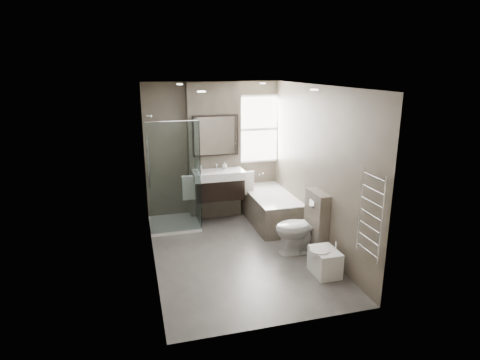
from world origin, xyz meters
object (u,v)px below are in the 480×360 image
object	(u,v)px
vanity	(218,184)
bidet	(325,261)
bathtub	(271,207)
toilet	(301,228)

from	to	relation	value
vanity	bidet	world-z (taller)	vanity
bathtub	toilet	world-z (taller)	toilet
vanity	bathtub	xyz separation A→B (m)	(0.92, -0.33, -0.43)
bathtub	toilet	size ratio (longest dim) A/B	1.94
toilet	bidet	world-z (taller)	toilet
vanity	bathtub	bearing A→B (deg)	-19.37
bidet	toilet	bearing A→B (deg)	93.41
bathtub	bidet	distance (m)	2.06
vanity	toilet	bearing A→B (deg)	-59.18
bidet	bathtub	bearing A→B (deg)	92.50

